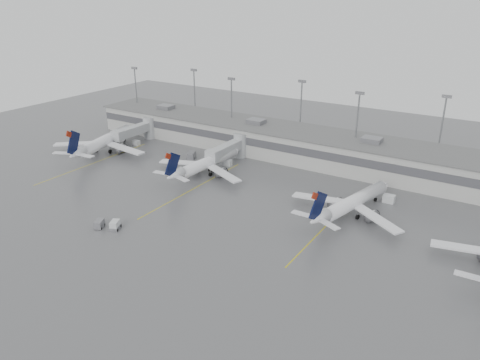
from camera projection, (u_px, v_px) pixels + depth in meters
The scene contains 18 objects.
ground at pixel (191, 250), 87.15m from camera, with size 260.00×260.00×0.00m, color #525255.
terminal at pixel (317, 147), 131.11m from camera, with size 152.00×17.00×9.45m.
light_masts at pixel (327, 116), 132.68m from camera, with size 142.40×8.00×20.60m.
jet_bridge_left at pixel (140, 130), 148.90m from camera, with size 4.00×17.20×7.00m.
jet_bridge_right at pixel (232, 148), 131.68m from camera, with size 4.00×17.20×7.00m.
stand_markings at pixel (256, 204), 105.99m from camera, with size 105.25×40.00×0.01m.
jet_far_left at pixel (103, 141), 138.89m from camera, with size 29.08×33.03×10.90m.
jet_mid_left at pixel (205, 163), 122.36m from camera, with size 26.66×29.95×9.69m.
jet_mid_right at pixel (351, 203), 99.61m from camera, with size 26.13×29.63×9.73m.
baggage_tug at pixel (115, 226), 94.71m from camera, with size 2.76×3.26×1.80m.
baggage_cart at pixel (99, 224), 95.29m from camera, with size 2.40×2.90×1.62m.
gse_uld_a at pixel (136, 143), 146.33m from camera, with size 2.19×1.46×1.55m, color silver.
gse_uld_b at pixel (227, 163), 129.15m from camera, with size 2.41×1.60×1.71m, color silver.
gse_uld_c at pixel (389, 199), 106.61m from camera, with size 2.58×1.72×1.83m, color silver.
gse_loader at pixel (191, 155), 134.41m from camera, with size 1.98×3.16×1.98m, color slate.
cone_a at pixel (138, 144), 146.01m from camera, with size 0.48×0.48×0.77m, color orange.
cone_b at pixel (187, 173), 123.14m from camera, with size 0.49×0.49×0.78m, color orange.
cone_c at pixel (323, 198), 108.00m from camera, with size 0.50×0.50×0.79m, color orange.
Camera 1 is at (47.93, -59.43, 44.95)m, focal length 35.00 mm.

